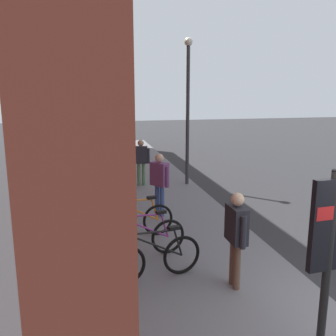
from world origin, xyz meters
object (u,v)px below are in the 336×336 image
at_px(bicycle_under_window, 155,259).
at_px(bicycle_beside_lamp, 144,239).
at_px(bicycle_nearest_sign, 136,221).
at_px(pedestrian_crossing_street, 236,230).
at_px(transit_info_sign, 330,237).
at_px(street_lamp, 188,99).
at_px(pedestrian_by_facade, 141,158).
at_px(pedestrian_near_bus, 159,178).

xyz_separation_m(bicycle_under_window, bicycle_beside_lamp, (0.88, 0.05, 0.00)).
height_order(bicycle_nearest_sign, pedestrian_crossing_street, pedestrian_crossing_street).
distance_m(bicycle_nearest_sign, transit_info_sign, 4.75).
bearing_deg(street_lamp, pedestrian_by_facade, 84.09).
bearing_deg(bicycle_nearest_sign, street_lamp, -28.51).
relative_size(bicycle_under_window, transit_info_sign, 0.73).
bearing_deg(pedestrian_crossing_street, bicycle_beside_lamp, 43.05).
xyz_separation_m(transit_info_sign, pedestrian_crossing_street, (1.84, 0.36, -0.60)).
relative_size(pedestrian_by_facade, pedestrian_near_bus, 0.95).
distance_m(transit_info_sign, pedestrian_near_bus, 5.76).
xyz_separation_m(bicycle_under_window, bicycle_nearest_sign, (1.91, 0.06, 0.00)).
distance_m(bicycle_under_window, pedestrian_crossing_street, 1.50).
relative_size(transit_info_sign, pedestrian_crossing_street, 1.46).
bearing_deg(bicycle_nearest_sign, transit_info_sign, -158.53).
height_order(transit_info_sign, street_lamp, street_lamp).
height_order(bicycle_under_window, bicycle_nearest_sign, same).
distance_m(pedestrian_crossing_street, pedestrian_near_bus, 3.85).
distance_m(bicycle_nearest_sign, street_lamp, 5.65).
relative_size(pedestrian_crossing_street, street_lamp, 0.33).
bearing_deg(bicycle_beside_lamp, pedestrian_near_bus, -18.38).
bearing_deg(bicycle_under_window, bicycle_beside_lamp, 3.40).
height_order(bicycle_nearest_sign, pedestrian_by_facade, pedestrian_by_facade).
height_order(bicycle_under_window, pedestrian_near_bus, pedestrian_near_bus).
bearing_deg(transit_info_sign, pedestrian_crossing_street, 10.99).
bearing_deg(bicycle_beside_lamp, bicycle_nearest_sign, 0.54).
relative_size(bicycle_beside_lamp, transit_info_sign, 0.73).
bearing_deg(pedestrian_by_facade, bicycle_nearest_sign, 169.97).
bearing_deg(pedestrian_by_facade, bicycle_beside_lamp, 171.87).
height_order(bicycle_beside_lamp, pedestrian_by_facade, pedestrian_by_facade).
bearing_deg(street_lamp, transit_info_sign, 175.25).
bearing_deg(pedestrian_by_facade, street_lamp, -95.91).
xyz_separation_m(bicycle_nearest_sign, pedestrian_by_facade, (4.60, -0.81, 0.57)).
relative_size(bicycle_under_window, pedestrian_near_bus, 1.06).
height_order(pedestrian_crossing_street, street_lamp, street_lamp).
height_order(bicycle_nearest_sign, transit_info_sign, transit_info_sign).
height_order(bicycle_beside_lamp, transit_info_sign, transit_info_sign).
relative_size(transit_info_sign, pedestrian_near_bus, 1.45).
distance_m(transit_info_sign, street_lamp, 8.84).
bearing_deg(transit_info_sign, street_lamp, -4.75).
xyz_separation_m(bicycle_beside_lamp, pedestrian_near_bus, (2.41, -0.80, 0.62)).
height_order(pedestrian_by_facade, street_lamp, street_lamp).
height_order(bicycle_beside_lamp, pedestrian_crossing_street, pedestrian_crossing_street).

